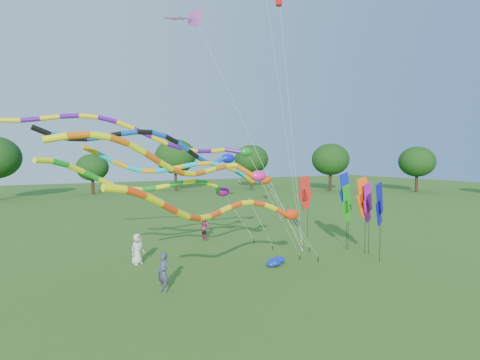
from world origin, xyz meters
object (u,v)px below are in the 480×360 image
tube_kite_red (239,210)px  person_a (137,249)px  person_b (163,273)px  blue_nylon_heap (269,262)px  tube_kite_orange (200,165)px  person_c (206,227)px

tube_kite_red → person_a: 7.98m
person_b → person_a: bearing=156.3°
tube_kite_red → blue_nylon_heap: tube_kite_red is taller
tube_kite_orange → person_c: 11.89m
tube_kite_orange → person_b: bearing=153.3°
tube_kite_red → person_a: (-2.82, 6.89, -2.87)m
tube_kite_orange → tube_kite_red: bearing=-60.5°
tube_kite_orange → person_b: tube_kite_orange is taller
tube_kite_red → person_c: bearing=53.0°
tube_kite_red → person_b: 4.44m
person_a → person_b: person_b is taller
tube_kite_red → person_c: (3.25, 11.20, -2.83)m
person_a → tube_kite_orange: bearing=-100.8°
blue_nylon_heap → person_c: (-0.34, 8.08, 0.72)m
tube_kite_orange → person_b: 5.09m
tube_kite_red → tube_kite_orange: size_ratio=0.94×
person_a → person_b: bearing=-117.9°
person_b → person_c: 11.40m
person_b → tube_kite_red: bearing=39.0°
tube_kite_orange → person_c: size_ratio=7.32×
tube_kite_red → person_a: size_ratio=7.24×
tube_kite_orange → person_b: (-1.69, 0.35, -4.79)m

